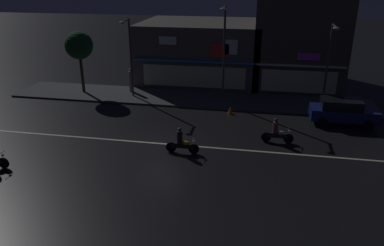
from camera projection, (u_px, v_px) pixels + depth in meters
ground_plane at (161, 144)px, 22.28m from camera, size 140.00×140.00×0.00m
lane_divider_stripe at (161, 144)px, 22.27m from camera, size 27.23×0.16×0.01m
sidewalk_far at (189, 98)px, 30.13m from camera, size 28.66×4.28×0.14m
storefront_left_block at (298, 40)px, 32.95m from camera, size 7.37×8.41×7.94m
storefront_center_block at (202, 51)px, 35.08m from camera, size 10.91×8.85×5.32m
streetlamp_west at (129, 51)px, 28.97m from camera, size 0.44×1.64×6.12m
streetlamp_mid at (224, 47)px, 27.37m from camera, size 0.44×1.64×7.20m
streetlamp_east at (329, 59)px, 26.60m from camera, size 0.44×1.64×6.06m
pedestrian_on_sidewalk at (131, 81)px, 31.27m from camera, size 0.33×0.33×1.94m
street_tree at (79, 46)px, 30.13m from camera, size 2.25×2.25×5.00m
parked_car_near_kerb at (343, 111)px, 25.02m from camera, size 4.30×1.98×1.67m
motorcycle_lead at (181, 142)px, 20.94m from camera, size 1.90×0.60×1.52m
motorcycle_following at (277, 132)px, 22.25m from camera, size 1.90×0.60×1.52m
traffic_cone at (230, 110)px, 26.92m from camera, size 0.36×0.36×0.55m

